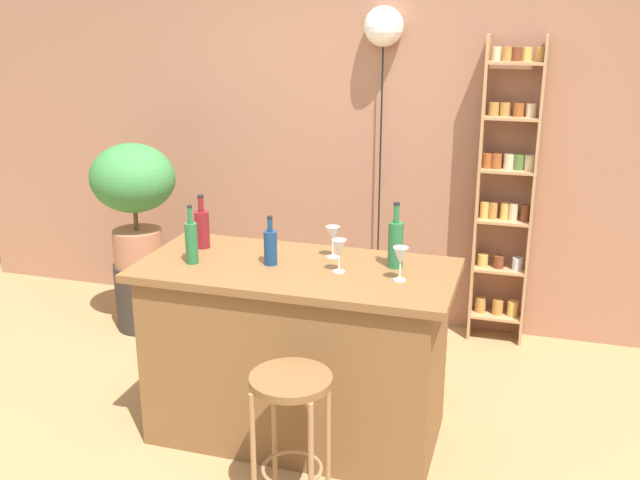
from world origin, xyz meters
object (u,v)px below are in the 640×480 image
(bottle_sauce_amber, at_px, (396,243))
(pendant_globe_light, at_px, (384,29))
(spice_shelf, at_px, (506,193))
(wine_glass_center, at_px, (339,249))
(wine_glass_right, at_px, (333,235))
(bottle_wine_red, at_px, (191,241))
(plant_stool, at_px, (142,295))
(bottle_olive_oil, at_px, (202,228))
(bar_stool, at_px, (291,411))
(bottle_spirits_clear, at_px, (270,246))
(wine_glass_left, at_px, (400,257))
(potted_plant, at_px, (133,189))

(bottle_sauce_amber, relative_size, pendant_globe_light, 0.15)
(spice_shelf, xyz_separation_m, pendant_globe_light, (-0.84, 0.05, 1.01))
(wine_glass_center, bearing_deg, wine_glass_right, 113.73)
(wine_glass_right, bearing_deg, bottle_wine_red, -156.12)
(plant_stool, relative_size, bottle_olive_oil, 1.63)
(spice_shelf, distance_m, bottle_olive_oil, 2.02)
(plant_stool, xyz_separation_m, wine_glass_right, (1.61, -0.78, 0.82))
(plant_stool, relative_size, bottle_sauce_amber, 1.43)
(bottle_wine_red, distance_m, bottle_olive_oil, 0.25)
(wine_glass_center, bearing_deg, bar_stool, -94.51)
(wine_glass_center, xyz_separation_m, pendant_globe_light, (-0.14, 1.55, 0.97))
(wine_glass_center, bearing_deg, bottle_olive_oil, 168.88)
(pendant_globe_light, bearing_deg, wine_glass_right, -87.91)
(pendant_globe_light, bearing_deg, plant_stool, -159.69)
(bottle_wine_red, distance_m, bottle_sauce_amber, 1.01)
(bottle_sauce_amber, xyz_separation_m, bottle_spirits_clear, (-0.60, -0.14, -0.03))
(bottle_spirits_clear, relative_size, bottle_olive_oil, 0.87)
(bottle_wine_red, height_order, wine_glass_left, bottle_wine_red)
(potted_plant, relative_size, wine_glass_left, 5.12)
(plant_stool, distance_m, bottle_sauce_amber, 2.27)
(bottle_sauce_amber, height_order, bottle_spirits_clear, bottle_sauce_amber)
(bottle_spirits_clear, bearing_deg, wine_glass_right, 36.13)
(wine_glass_left, height_order, pendant_globe_light, pendant_globe_light)
(pendant_globe_light, bearing_deg, bottle_sauce_amber, -74.71)
(bottle_sauce_amber, distance_m, wine_glass_left, 0.19)
(bar_stool, xyz_separation_m, bottle_spirits_clear, (-0.31, 0.60, 0.53))
(bottle_wine_red, relative_size, pendant_globe_light, 0.14)
(wine_glass_left, bearing_deg, wine_glass_right, 149.69)
(bottle_olive_oil, xyz_separation_m, pendant_globe_light, (0.66, 1.40, 0.98))
(pendant_globe_light, bearing_deg, wine_glass_left, -74.37)
(potted_plant, bearing_deg, bottle_wine_red, -48.03)
(potted_plant, xyz_separation_m, pendant_globe_light, (1.56, 0.58, 1.03))
(wine_glass_left, relative_size, wine_glass_right, 1.00)
(plant_stool, bearing_deg, bottle_wine_red, -48.03)
(spice_shelf, relative_size, wine_glass_right, 12.24)
(bottle_olive_oil, xyz_separation_m, wine_glass_center, (0.80, -0.16, 0.01))
(potted_plant, bearing_deg, wine_glass_right, -25.77)
(plant_stool, distance_m, wine_glass_center, 2.12)
(plant_stool, bearing_deg, bottle_spirits_clear, -35.88)
(bottle_sauce_amber, height_order, bottle_olive_oil, bottle_sauce_amber)
(bottle_wine_red, relative_size, bottle_olive_oil, 1.04)
(bottle_wine_red, bearing_deg, pendant_globe_light, 69.88)
(bar_stool, distance_m, spice_shelf, 2.29)
(bottle_sauce_amber, xyz_separation_m, bottle_olive_oil, (-1.04, 0.01, -0.02))
(bottle_olive_oil, relative_size, wine_glass_right, 1.76)
(bottle_spirits_clear, bearing_deg, bar_stool, -62.83)
(wine_glass_center, bearing_deg, spice_shelf, 64.99)
(bottle_wine_red, bearing_deg, wine_glass_right, 23.88)
(spice_shelf, bearing_deg, bottle_wine_red, -132.17)
(bottle_olive_oil, xyz_separation_m, wine_glass_left, (1.10, -0.18, 0.01))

